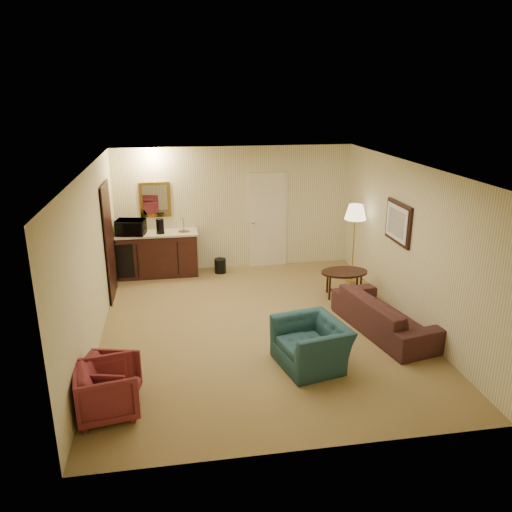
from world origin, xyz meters
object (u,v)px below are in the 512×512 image
at_px(coffee_table, 344,284).
at_px(microwave, 131,226).
at_px(sofa, 385,308).
at_px(floor_lamp, 354,244).
at_px(rose_chair_near, 107,388).
at_px(coffee_maker, 160,226).
at_px(rose_chair_far, 109,379).
at_px(wetbar_cabinet, 158,254).
at_px(teal_armchair, 312,337).
at_px(waste_bin, 220,266).

bearing_deg(coffee_table, microwave, 157.36).
distance_m(sofa, floor_lamp, 2.24).
distance_m(sofa, rose_chair_near, 4.37).
bearing_deg(coffee_maker, floor_lamp, -3.46).
xyz_separation_m(rose_chair_far, floor_lamp, (4.35, 3.47, 0.47)).
xyz_separation_m(wetbar_cabinet, teal_armchair, (2.18, -4.01, -0.03)).
bearing_deg(waste_bin, microwave, -179.71).
height_order(sofa, rose_chair_near, sofa).
bearing_deg(waste_bin, teal_armchair, -77.12).
bearing_deg(teal_armchair, floor_lamp, 137.91).
distance_m(sofa, coffee_table, 1.49).
height_order(wetbar_cabinet, floor_lamp, floor_lamp).
height_order(rose_chair_near, floor_lamp, floor_lamp).
bearing_deg(wetbar_cabinet, microwave, -171.02).
relative_size(rose_chair_near, microwave, 1.26).
height_order(teal_armchair, waste_bin, teal_armchair).
distance_m(rose_chair_near, microwave, 4.70).
xyz_separation_m(rose_chair_near, waste_bin, (1.78, 4.65, -0.20)).
bearing_deg(coffee_maker, rose_chair_near, -86.49).
height_order(rose_chair_far, floor_lamp, floor_lamp).
bearing_deg(floor_lamp, teal_armchair, -119.13).
xyz_separation_m(wetbar_cabinet, coffee_table, (3.43, -1.72, -0.21)).
bearing_deg(coffee_maker, coffee_table, -15.68).
bearing_deg(microwave, coffee_maker, 13.00).
bearing_deg(waste_bin, floor_lamp, -20.00).
distance_m(teal_armchair, coffee_maker, 4.52).
xyz_separation_m(waste_bin, microwave, (-1.78, -0.01, 0.96)).
bearing_deg(wetbar_cabinet, coffee_maker, -38.91).
distance_m(wetbar_cabinet, rose_chair_near, 4.75).
height_order(waste_bin, coffee_maker, coffee_maker).
height_order(floor_lamp, coffee_maker, floor_lamp).
bearing_deg(coffee_maker, wetbar_cabinet, 151.68).
bearing_deg(teal_armchair, wetbar_cabinet, -164.47).
xyz_separation_m(sofa, floor_lamp, (0.25, 2.19, 0.40)).
bearing_deg(rose_chair_far, teal_armchair, -66.49).
bearing_deg(rose_chair_near, sofa, -79.59).
bearing_deg(coffee_maker, rose_chair_far, -86.88).
distance_m(coffee_table, microwave, 4.35).
bearing_deg(floor_lamp, rose_chair_far, -141.41).
bearing_deg(coffee_table, wetbar_cabinet, 153.40).
xyz_separation_m(floor_lamp, waste_bin, (-2.57, 0.94, -0.64)).
xyz_separation_m(sofa, microwave, (-4.10, 3.12, 0.72)).
xyz_separation_m(sofa, coffee_table, (-0.17, 1.48, -0.14)).
relative_size(floor_lamp, waste_bin, 5.24).
height_order(teal_armchair, microwave, microwave).
height_order(wetbar_cabinet, coffee_maker, coffee_maker).
height_order(coffee_table, waste_bin, coffee_table).
bearing_deg(microwave, waste_bin, 11.75).
xyz_separation_m(rose_chair_far, coffee_table, (3.93, 2.76, -0.07)).
xyz_separation_m(wetbar_cabinet, microwave, (-0.50, -0.08, 0.65)).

